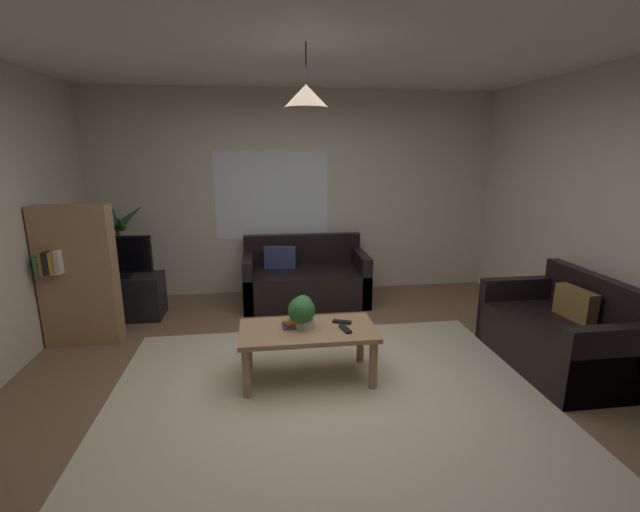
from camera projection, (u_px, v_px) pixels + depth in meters
name	position (u px, v px, depth m)	size (l,w,h in m)	color
floor	(325.00, 389.00, 3.58)	(5.29, 5.18, 0.02)	brown
rug	(329.00, 401.00, 3.38)	(3.44, 2.85, 0.01)	beige
wall_back	(297.00, 194.00, 5.78)	(5.41, 0.06, 2.66)	beige
ceiling	(326.00, 34.00, 2.93)	(5.29, 5.18, 0.02)	white
window_pane	(272.00, 195.00, 5.70)	(1.47, 0.01, 1.14)	white
couch_under_window	(305.00, 281.00, 5.55)	(1.54, 0.83, 0.82)	black
couch_right_side	(562.00, 337.00, 3.90)	(0.83, 1.37, 0.82)	black
coffee_table	(308.00, 337.00, 3.65)	(1.14, 0.58, 0.46)	#A87F56
book_on_table_0	(291.00, 326.00, 3.65)	(0.14, 0.12, 0.02)	#2D4C8C
book_on_table_1	(291.00, 324.00, 3.64)	(0.11, 0.11, 0.03)	#B22D2D
book_on_table_2	(292.00, 320.00, 3.64)	(0.11, 0.10, 0.03)	gold
remote_on_table_0	(342.00, 322.00, 3.74)	(0.05, 0.16, 0.02)	black
remote_on_table_1	(345.00, 329.00, 3.59)	(0.05, 0.16, 0.02)	black
potted_plant_on_table	(302.00, 311.00, 3.61)	(0.23, 0.24, 0.27)	beige
tv_stand	(122.00, 297.00, 5.01)	(0.90, 0.44, 0.50)	black
tv	(117.00, 256.00, 4.87)	(0.75, 0.16, 0.47)	black
potted_palm_corner	(121.00, 259.00, 5.40)	(0.75, 0.91, 1.33)	#B77051
bookshelf_corner	(78.00, 276.00, 4.26)	(0.70, 0.31, 1.40)	#A87F56
pendant_lamp	(306.00, 96.00, 3.18)	(0.33, 0.33, 0.45)	black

